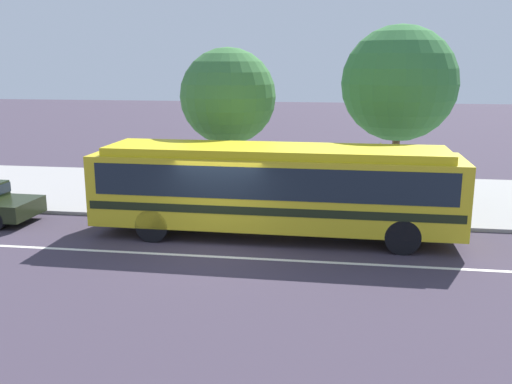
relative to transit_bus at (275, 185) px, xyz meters
name	(u,v)px	position (x,y,z in m)	size (l,w,h in m)	color
ground_plane	(218,247)	(-1.48, -1.35, -1.62)	(120.00, 120.00, 0.00)	#3C3341
sidewalk_slab	(254,193)	(-1.48, 5.35, -1.56)	(60.00, 8.00, 0.12)	#979391
lane_stripe_center	(212,256)	(-1.48, -2.15, -1.62)	(56.00, 0.16, 0.01)	silver
transit_bus	(275,185)	(0.00, 0.00, 0.00)	(11.02, 2.64, 2.78)	gold
pedestrian_waiting_near_sign	(264,188)	(-0.62, 2.05, -0.57)	(0.42, 0.42, 1.61)	#3A3E3C
pedestrian_walking_along_curb	(155,181)	(-4.65, 2.55, -0.56)	(0.46, 0.46, 1.61)	#392838
bus_stop_sign	(379,172)	(3.20, 1.86, 0.14)	(0.08, 0.44, 2.55)	gray
street_tree_near_stop	(228,97)	(-2.18, 3.79, 2.39)	(3.49, 3.49, 5.65)	brown
street_tree_mid_block	(399,84)	(3.96, 4.81, 2.85)	(4.19, 4.19, 6.45)	brown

